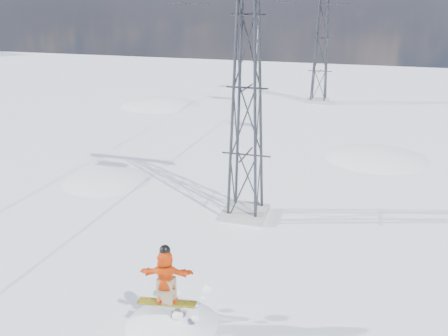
{
  "coord_description": "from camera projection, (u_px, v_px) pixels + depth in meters",
  "views": [
    {
      "loc": [
        5.68,
        -10.88,
        8.92
      ],
      "look_at": [
        1.01,
        4.24,
        3.43
      ],
      "focal_mm": 40.0,
      "sensor_mm": 36.0,
      "label": 1
    }
  ],
  "objects": [
    {
      "name": "ground",
      "position": [
        147.0,
        323.0,
        14.33
      ],
      "size": [
        120.0,
        120.0,
        0.0
      ],
      "primitive_type": "plane",
      "color": "white",
      "rests_on": "ground"
    },
    {
      "name": "snow_terrain",
      "position": [
        217.0,
        252.0,
        37.97
      ],
      "size": [
        39.0,
        37.0,
        22.0
      ],
      "color": "white",
      "rests_on": "ground"
    },
    {
      "name": "lift_tower_near",
      "position": [
        247.0,
        89.0,
        19.54
      ],
      "size": [
        5.2,
        1.8,
        11.43
      ],
      "color": "#999999",
      "rests_on": "ground"
    },
    {
      "name": "lift_tower_far",
      "position": [
        322.0,
        39.0,
        42.11
      ],
      "size": [
        5.2,
        1.8,
        11.43
      ],
      "color": "#999999",
      "rests_on": "ground"
    }
  ]
}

